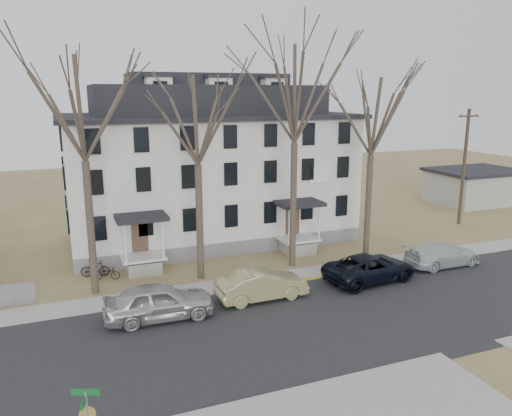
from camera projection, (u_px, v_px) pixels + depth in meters
name	position (u px, v px, depth m)	size (l,w,h in m)	color
ground	(366.00, 336.00, 22.53)	(120.00, 120.00, 0.00)	olive
main_road	(343.00, 318.00, 24.34)	(120.00, 10.00, 0.04)	#27272A
far_sidewalk	(290.00, 277.00, 29.78)	(120.00, 2.00, 0.08)	#A09F97
yellow_curb	(370.00, 271.00, 30.76)	(14.00, 0.25, 0.06)	gold
boarding_house	(209.00, 167.00, 36.86)	(20.80, 12.36, 12.05)	slate
distant_building	(475.00, 186.00, 49.60)	(8.50, 6.50, 3.35)	#A09F97
tree_far_left	(81.00, 101.00, 25.12)	(8.40, 8.40, 13.72)	#473B31
tree_mid_left	(197.00, 114.00, 27.44)	(7.80, 7.80, 12.74)	#473B31
tree_center	(295.00, 87.00, 29.26)	(9.00, 9.00, 14.70)	#473B31
tree_mid_right	(373.00, 111.00, 31.57)	(7.80, 7.80, 12.74)	#473B31
utility_pole_far	(464.00, 166.00, 40.74)	(2.00, 0.28, 9.50)	#3D3023
car_silver	(159.00, 302.00, 24.03)	(2.11, 5.25, 1.79)	#B7B7B7
car_tan	(262.00, 285.00, 26.36)	(1.70, 4.87, 1.60)	tan
car_navy	(370.00, 269.00, 28.94)	(2.59, 5.62, 1.56)	black
car_white	(442.00, 255.00, 31.51)	(2.07, 5.08, 1.48)	silver
bicycle_left	(107.00, 274.00, 29.18)	(0.54, 1.54, 0.81)	black
bicycle_right	(95.00, 269.00, 29.60)	(0.48, 1.70, 1.02)	black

